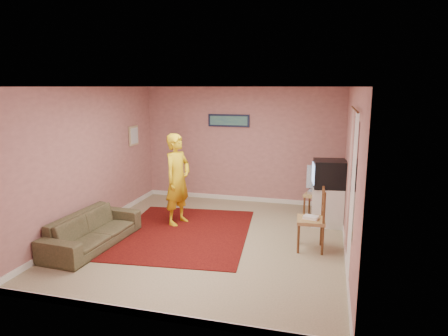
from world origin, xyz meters
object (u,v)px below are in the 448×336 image
(chair_a, at_px, (317,189))
(person, at_px, (178,179))
(sofa, at_px, (93,230))
(tv_cabinet, at_px, (328,206))
(crt_tv, at_px, (329,174))
(chair_b, at_px, (311,213))

(chair_a, height_order, person, person)
(chair_a, distance_m, person, 2.76)
(chair_a, bearing_deg, sofa, -132.95)
(person, bearing_deg, chair_a, -51.92)
(tv_cabinet, xyz_separation_m, chair_a, (-0.22, 0.32, 0.24))
(chair_a, distance_m, sofa, 4.28)
(tv_cabinet, distance_m, crt_tv, 0.63)
(crt_tv, height_order, chair_b, crt_tv)
(chair_a, height_order, sofa, chair_a)
(person, bearing_deg, sofa, 162.36)
(tv_cabinet, bearing_deg, sofa, -151.08)
(chair_a, distance_m, chair_b, 1.62)
(chair_b, bearing_deg, sofa, -81.49)
(chair_b, distance_m, person, 2.61)
(sofa, bearing_deg, person, -31.21)
(chair_b, bearing_deg, tv_cabinet, 164.55)
(chair_a, height_order, chair_b, chair_b)
(crt_tv, bearing_deg, sofa, -157.94)
(chair_a, relative_size, sofa, 0.29)
(crt_tv, relative_size, chair_a, 1.21)
(tv_cabinet, distance_m, sofa, 4.29)
(crt_tv, bearing_deg, chair_b, -108.02)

